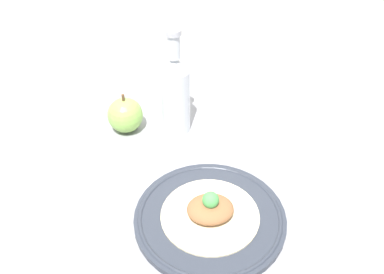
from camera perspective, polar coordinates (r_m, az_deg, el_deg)
The scene contains 5 objects.
ground_plane at distance 90.84cm, azimuth -0.96°, elevation -8.48°, with size 180.00×110.00×4.00cm, color gray.
plate at distance 84.88cm, azimuth 2.29°, elevation -10.21°, with size 28.35×28.35×1.54cm.
plated_food at distance 83.37cm, azimuth 2.33°, elevation -9.33°, with size 18.34×18.34×5.98cm.
cider_bottle at distance 99.32cm, azimuth -1.94°, elevation 5.70°, with size 6.56×6.56×25.27cm.
apple at distance 103.68cm, azimuth -8.48°, elevation 2.79°, with size 8.15×8.15×9.71cm.
Camera 1 is at (-4.61, -60.23, 65.84)cm, focal length 42.00 mm.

